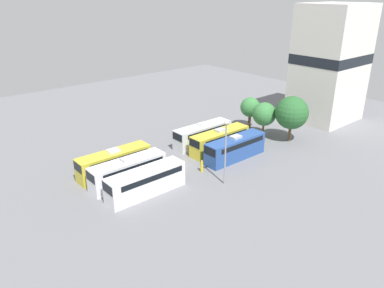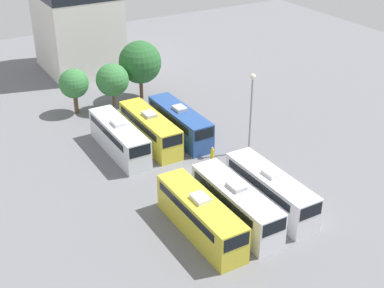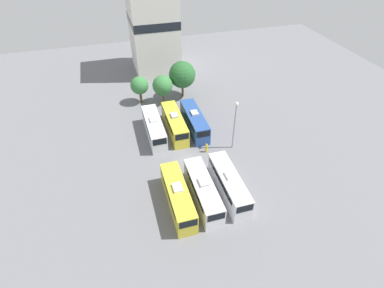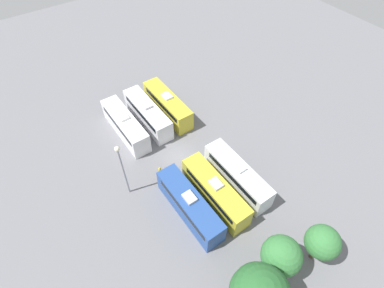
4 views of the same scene
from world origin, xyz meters
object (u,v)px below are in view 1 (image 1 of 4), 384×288
bus_2 (146,181)px  depot_building (330,64)px  tree_2 (292,113)px  bus_4 (220,140)px  worker_person (202,166)px  tree_1 (264,114)px  bus_1 (128,171)px  bus_5 (235,147)px  bus_3 (203,134)px  light_pole (226,142)px  tree_0 (250,107)px  bus_0 (115,162)px

bus_2 → depot_building: depot_building is taller
tree_2 → depot_building: 16.24m
bus_4 → worker_person: 7.99m
tree_1 → tree_2: (4.47, 1.45, 1.04)m
depot_building → bus_1: bearing=-92.4°
bus_5 → tree_2: 12.54m
tree_1 → bus_1: bearing=-90.4°
bus_1 → depot_building: size_ratio=0.49×
bus_2 → tree_2: 28.45m
bus_1 → tree_1: 27.10m
bus_1 → depot_building: bearing=87.6°
bus_3 → tree_1: bearing=70.0°
bus_5 → tree_1: (-3.47, 10.65, 2.11)m
bus_4 → tree_1: 10.60m
bus_3 → depot_building: bearing=78.5°
light_pole → tree_0: 22.79m
tree_2 → depot_building: bearing=100.9°
bus_2 → bus_4: bearing=103.0°
worker_person → depot_building: size_ratio=0.08×
bus_0 → depot_building: depot_building is taller
bus_4 → bus_3: bearing=-175.8°
worker_person → tree_0: (-7.94, 18.84, 3.02)m
tree_2 → tree_1: bearing=-162.0°
bus_1 → bus_4: same height
bus_1 → bus_4: (0.07, 16.63, 0.00)m
bus_4 → light_pole: bearing=-40.9°
bus_1 → bus_3: 16.77m
light_pole → tree_2: light_pole is taller
tree_0 → tree_1: (4.42, -1.41, 0.10)m
worker_person → bus_2: bearing=-89.0°
bus_3 → tree_2: 15.05m
bus_3 → tree_2: tree_2 is taller
tree_2 → depot_building: (-2.86, 14.87, 5.86)m
bus_4 → tree_1: size_ratio=1.76×
bus_3 → bus_5: (7.36, 0.01, 0.00)m
light_pole → bus_0: bearing=-141.2°
tree_1 → bus_2: bearing=-82.2°
bus_3 → light_pole: (11.98, -6.86, 4.08)m
bus_3 → tree_1: 11.54m
tree_2 → depot_building: depot_building is taller
bus_0 → tree_0: 28.52m
bus_0 → depot_building: size_ratio=0.49×
light_pole → depot_building: 34.81m
tree_2 → bus_1: bearing=-99.3°
tree_0 → tree_2: 8.97m
bus_4 → worker_person: bus_4 is taller
bus_1 → bus_5: size_ratio=1.00×
bus_4 → tree_1: bearing=89.3°
light_pole → tree_2: size_ratio=1.15×
tree_2 → bus_3: bearing=-124.6°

